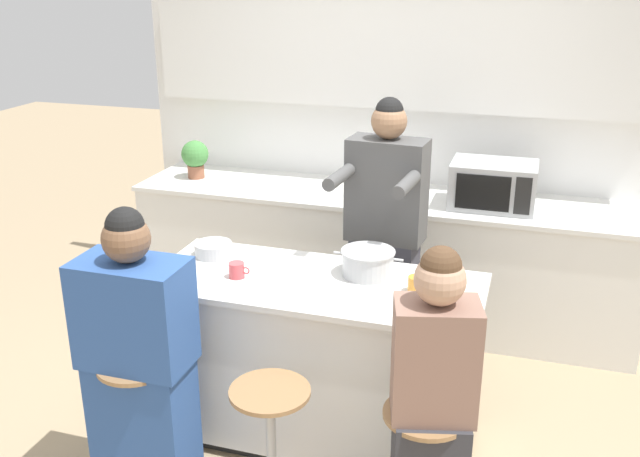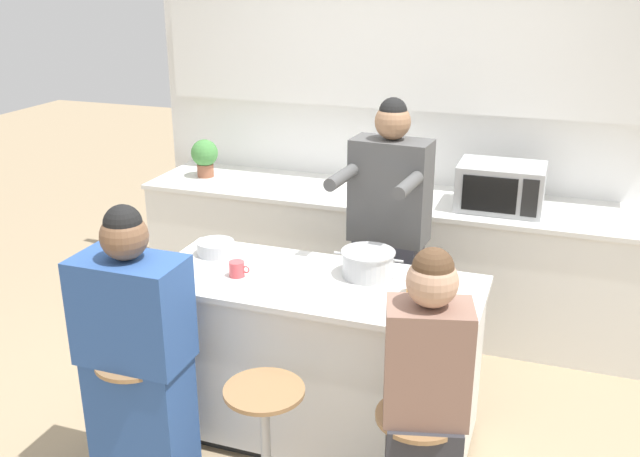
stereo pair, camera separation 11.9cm
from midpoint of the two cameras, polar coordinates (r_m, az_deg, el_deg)
name	(u,v)px [view 2 (the right image)]	position (r m, az deg, el deg)	size (l,w,h in m)	color
ground_plane	(316,433)	(3.98, 0.54, -16.06)	(16.00, 16.00, 0.00)	tan
wall_back	(404,93)	(5.03, 7.41, 10.73)	(3.70, 0.22, 2.70)	white
back_counter	(387,257)	(5.01, 6.03, -2.25)	(3.44, 0.70, 0.90)	white
kitchen_island	(315,359)	(3.73, 0.57, -10.41)	(1.65, 0.70, 0.90)	black
bar_stool_leftmost	(140,419)	(3.57, -13.29, -14.63)	(0.38, 0.38, 0.67)	#997047
bar_stool_center	(266,452)	(3.29, -3.26, -17.41)	(0.38, 0.38, 0.67)	#997047
person_cooking	(388,249)	(4.08, 6.29, -1.65)	(0.47, 0.57, 1.71)	#383842
person_wrapped_blanket	(137,360)	(3.40, -13.47, -10.22)	(0.49, 0.29, 1.41)	#2D5193
person_seated_near	(424,420)	(2.99, 9.49, -14.89)	(0.37, 0.33, 1.39)	#333338
cooking_pot	(368,263)	(3.57, 4.82, -2.81)	(0.36, 0.27, 0.13)	#B7BABC
fruit_bowl	(216,248)	(3.86, -7.48, -1.55)	(0.20, 0.20, 0.07)	#B7BABC
coffee_cup_near	(237,269)	(3.58, -5.71, -3.24)	(0.11, 0.08, 0.08)	#DB4C51
coffee_cup_far	(415,286)	(3.41, 8.63, -4.57)	(0.11, 0.08, 0.08)	orange
microwave	(501,187)	(4.67, 14.96, 3.24)	(0.53, 0.38, 0.29)	#B2B5B7
potted_plant	(205,156)	(5.29, -8.57, 5.79)	(0.20, 0.20, 0.28)	#93563D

